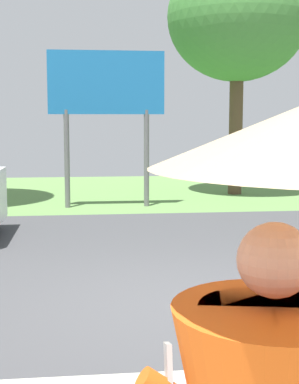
# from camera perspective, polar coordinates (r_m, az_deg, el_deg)

# --- Properties ---
(ground_plane) EXTENTS (40.00, 22.00, 0.20)m
(ground_plane) POSITION_cam_1_polar(r_m,az_deg,el_deg) (9.21, 0.26, -5.56)
(ground_plane) COLOR #424244
(roadside_billboard) EXTENTS (2.60, 0.12, 3.50)m
(roadside_billboard) POSITION_cam_1_polar(r_m,az_deg,el_deg) (13.05, -4.29, 9.66)
(roadside_billboard) COLOR slate
(roadside_billboard) RESTS_ON ground_plane
(tree_left_far) EXTENTS (3.65, 3.65, 6.28)m
(tree_left_far) POSITION_cam_1_polar(r_m,az_deg,el_deg) (15.70, 8.74, 16.70)
(tree_left_far) COLOR brown
(tree_left_far) RESTS_ON ground_plane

